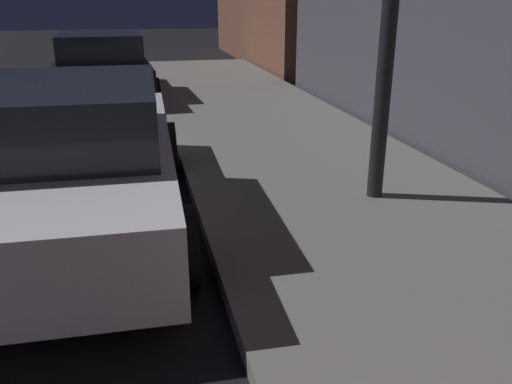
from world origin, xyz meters
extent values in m
cube|color=silver|center=(2.85, 5.26, 0.57)|extent=(1.98, 4.60, 0.64)
cube|color=#1E2328|center=(2.84, 5.08, 1.15)|extent=(1.69, 2.25, 0.56)
cylinder|color=black|center=(1.96, 6.70, 0.33)|extent=(0.24, 0.67, 0.66)
cylinder|color=black|center=(3.83, 6.64, 0.33)|extent=(0.24, 0.67, 0.66)
cylinder|color=black|center=(3.74, 3.83, 0.33)|extent=(0.24, 0.67, 0.66)
cube|color=black|center=(2.85, 11.91, 0.57)|extent=(2.07, 4.41, 0.64)
cube|color=#1E2328|center=(2.85, 11.82, 1.15)|extent=(1.74, 2.26, 0.56)
cylinder|color=black|center=(1.85, 13.21, 0.33)|extent=(0.25, 0.67, 0.66)
cylinder|color=black|center=(3.72, 13.30, 0.33)|extent=(0.25, 0.67, 0.66)
cylinder|color=black|center=(1.98, 10.53, 0.33)|extent=(0.25, 0.67, 0.66)
cylinder|color=black|center=(3.85, 10.62, 0.33)|extent=(0.25, 0.67, 0.66)
camera|label=1|loc=(3.48, 0.28, 2.11)|focal=36.14mm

